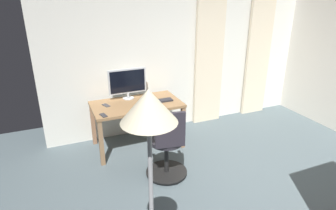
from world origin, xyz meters
TOP-DOWN VIEW (x-y plane):
  - back_room_partition at (0.00, -2.62)m, footprint 4.81×0.10m
  - curtain_left_panel at (-1.54, -2.51)m, footprint 0.51×0.06m
  - curtain_right_panel at (-0.46, -2.51)m, footprint 0.54×0.06m
  - desk at (1.04, -2.10)m, footprint 1.35×0.74m
  - office_chair at (0.93, -1.12)m, footprint 0.56×0.56m
  - computer_monitor at (1.09, -2.35)m, footprint 0.60×0.18m
  - computer_keyboard at (0.70, -2.02)m, footprint 0.43×0.13m
  - cell_phone_by_monitor at (1.48, -2.18)m, footprint 0.11×0.16m
  - cell_phone_face_up at (1.60, -1.82)m, footprint 0.10×0.15m
  - floor_lamp at (1.69, 0.38)m, footprint 0.35×0.35m

SIDE VIEW (x-z plane):
  - office_chair at x=0.93m, z-range -0.04..0.96m
  - desk at x=1.04m, z-range 0.27..1.01m
  - cell_phone_by_monitor at x=1.48m, z-range 0.73..0.74m
  - cell_phone_face_up at x=1.60m, z-range 0.73..0.74m
  - computer_keyboard at x=0.70m, z-range 0.73..0.76m
  - computer_monitor at x=1.09m, z-range 0.76..1.25m
  - curtain_left_panel at x=-1.54m, z-range 0.00..2.63m
  - curtain_right_panel at x=-0.46m, z-range 0.00..2.63m
  - back_room_partition at x=0.00m, z-range 0.00..2.83m
  - floor_lamp at x=1.69m, z-range 0.65..2.47m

